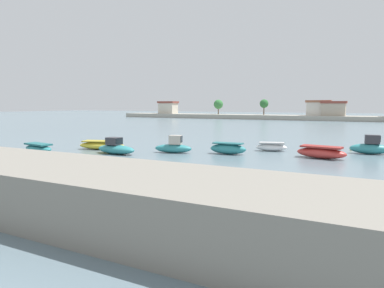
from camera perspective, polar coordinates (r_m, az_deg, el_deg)
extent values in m
plane|color=slate|center=(29.43, -22.50, -3.68)|extent=(400.00, 400.00, 0.00)
ellipsoid|color=teal|center=(39.61, -24.26, -0.68)|extent=(4.38, 2.18, 0.74)
cube|color=#226367|center=(39.56, -24.29, -0.02)|extent=(3.51, 1.80, 0.17)
ellipsoid|color=yellow|center=(39.52, -14.81, -0.24)|extent=(5.50, 3.35, 0.86)
cube|color=#A8952A|center=(39.47, -14.83, 0.46)|extent=(4.42, 2.75, 0.11)
ellipsoid|color=teal|center=(35.55, -12.56, -0.88)|extent=(4.77, 2.00, 0.93)
cube|color=#333338|center=(35.62, -12.88, 0.48)|extent=(1.48, 1.21, 0.74)
cube|color=black|center=(35.13, -12.06, 0.54)|extent=(0.15, 1.00, 0.52)
ellipsoid|color=teal|center=(35.56, -3.16, -0.75)|extent=(4.13, 2.17, 0.89)
cube|color=#BCB2A3|center=(35.38, -2.78, 0.70)|extent=(1.41, 1.06, 0.93)
cube|color=black|center=(35.20, -1.79, 0.83)|extent=(0.24, 0.70, 0.65)
ellipsoid|color=teal|center=(34.76, 6.02, -0.83)|extent=(3.81, 1.51, 1.04)
cube|color=#226367|center=(34.69, 6.03, 0.12)|extent=(3.05, 1.26, 0.12)
ellipsoid|color=white|center=(37.82, 13.13, -0.55)|extent=(3.49, 2.05, 0.79)
cube|color=#AFAFAF|center=(37.76, 13.15, 0.16)|extent=(2.80, 1.69, 0.16)
ellipsoid|color=#C63833|center=(34.08, 20.74, -1.41)|extent=(4.74, 2.40, 0.99)
cube|color=maroon|center=(34.01, 20.78, -0.45)|extent=(3.80, 1.98, 0.16)
ellipsoid|color=teal|center=(39.05, 27.55, -0.71)|extent=(3.89, 1.73, 1.06)
cube|color=#333338|center=(38.96, 27.87, 0.69)|extent=(1.41, 1.01, 0.89)
cube|color=black|center=(39.02, 28.86, 0.78)|extent=(0.14, 0.82, 0.62)
sphere|color=white|center=(43.89, -16.30, 0.03)|extent=(0.33, 0.33, 0.33)
sphere|color=yellow|center=(41.25, 24.99, -0.77)|extent=(0.29, 0.29, 0.29)
cube|color=#9E998C|center=(117.10, 16.19, 4.27)|extent=(127.85, 9.39, 1.47)
cube|color=beige|center=(133.83, -4.01, 5.96)|extent=(6.32, 4.52, 4.05)
cube|color=brown|center=(133.82, -4.02, 6.97)|extent=(6.95, 4.98, 0.70)
cube|color=beige|center=(116.19, 20.34, 5.49)|extent=(6.89, 4.41, 4.16)
cube|color=#995B42|center=(116.19, 20.39, 6.69)|extent=(7.58, 4.85, 0.70)
cube|color=#B2A38E|center=(114.85, 22.56, 5.32)|extent=(6.80, 4.36, 3.86)
cube|color=brown|center=(114.84, 22.61, 6.46)|extent=(7.48, 4.80, 0.70)
cylinder|color=brown|center=(118.11, 11.90, 5.41)|extent=(0.36, 0.36, 2.64)
sphere|color=#2D6B33|center=(118.09, 11.93, 6.61)|extent=(2.90, 2.90, 2.90)
cylinder|color=brown|center=(125.45, 4.41, 5.50)|extent=(0.36, 0.36, 2.22)
sphere|color=#387A3D|center=(125.42, 4.42, 6.62)|extent=(3.39, 3.39, 3.39)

